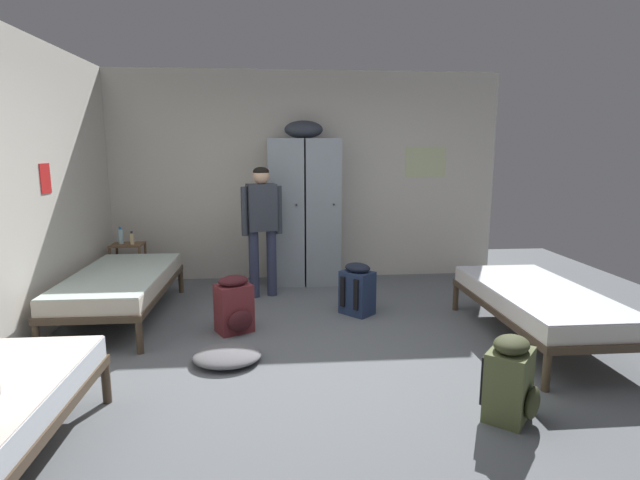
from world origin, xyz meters
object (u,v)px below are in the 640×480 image
at_px(backpack_maroon, 234,306).
at_px(clothes_pile_grey, 227,356).
at_px(backpack_olive, 511,380).
at_px(locker_bank, 304,209).
at_px(backpack_navy, 358,290).
at_px(bed_right, 539,300).
at_px(lotion_bottle, 132,238).
at_px(shelf_unit, 129,262).
at_px(person_traveler, 262,220).
at_px(water_bottle, 121,236).
at_px(bed_left_rear, 120,283).

xyz_separation_m(backpack_maroon, clothes_pile_grey, (-0.01, -0.69, -0.21)).
relative_size(backpack_maroon, clothes_pile_grey, 0.98).
bearing_deg(backpack_olive, locker_bank, 108.24).
bearing_deg(clothes_pile_grey, locker_bank, 72.48).
distance_m(locker_bank, backpack_navy, 1.57).
distance_m(bed_right, backpack_navy, 1.75).
xyz_separation_m(lotion_bottle, clothes_pile_grey, (1.36, -2.27, -0.59)).
distance_m(shelf_unit, backpack_navy, 2.94).
bearing_deg(clothes_pile_grey, backpack_maroon, 89.40).
bearing_deg(backpack_maroon, locker_bank, 66.45).
relative_size(locker_bank, bed_right, 1.09).
height_order(person_traveler, backpack_olive, person_traveler).
height_order(backpack_navy, clothes_pile_grey, backpack_navy).
bearing_deg(locker_bank, backpack_maroon, -113.55).
bearing_deg(backpack_navy, clothes_pile_grey, -138.43).
height_order(water_bottle, lotion_bottle, water_bottle).
height_order(shelf_unit, clothes_pile_grey, shelf_unit).
bearing_deg(person_traveler, lotion_bottle, 165.01).
xyz_separation_m(bed_left_rear, clothes_pile_grey, (1.18, -1.16, -0.33)).
distance_m(lotion_bottle, backpack_maroon, 2.12).
distance_m(shelf_unit, person_traveler, 1.83).
xyz_separation_m(backpack_maroon, backpack_olive, (1.90, -1.71, 0.00)).
distance_m(water_bottle, lotion_bottle, 0.16).
bearing_deg(bed_right, lotion_bottle, 153.58).
distance_m(locker_bank, lotion_bottle, 2.15).
bearing_deg(water_bottle, backpack_navy, -23.62).
bearing_deg(shelf_unit, person_traveler, -15.66).
distance_m(backpack_maroon, backpack_olive, 2.55).
bearing_deg(water_bottle, lotion_bottle, -21.80).
height_order(locker_bank, clothes_pile_grey, locker_bank).
height_order(water_bottle, backpack_navy, water_bottle).
xyz_separation_m(bed_right, backpack_maroon, (-2.75, 0.46, -0.12)).
distance_m(shelf_unit, clothes_pile_grey, 2.73).
distance_m(locker_bank, bed_right, 3.03).
bearing_deg(shelf_unit, bed_left_rear, -77.74).
height_order(locker_bank, lotion_bottle, locker_bank).
distance_m(bed_right, backpack_olive, 1.51).
relative_size(person_traveler, lotion_bottle, 9.43).
bearing_deg(backpack_navy, water_bottle, 156.38).
bearing_deg(water_bottle, backpack_olive, -44.48).
bearing_deg(person_traveler, backpack_maroon, -101.74).
relative_size(shelf_unit, person_traveler, 0.37).
xyz_separation_m(bed_left_rear, lotion_bottle, (-0.18, 1.11, 0.26)).
bearing_deg(bed_right, bed_left_rear, 166.65).
bearing_deg(bed_right, backpack_navy, 149.16).
bearing_deg(person_traveler, clothes_pile_grey, -97.65).
height_order(locker_bank, backpack_navy, locker_bank).
relative_size(person_traveler, backpack_maroon, 2.77).
height_order(bed_right, person_traveler, person_traveler).
bearing_deg(water_bottle, bed_left_rear, -74.25).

